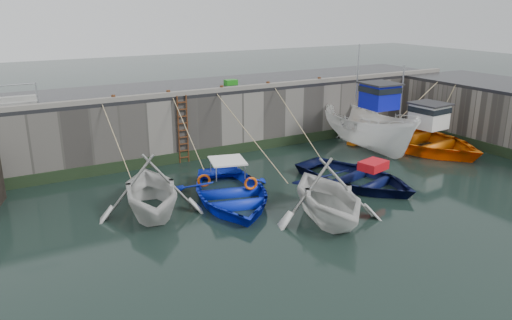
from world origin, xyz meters
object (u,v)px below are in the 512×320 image
boat_near_navy (355,184)px  fish_crate (231,82)px  boat_far_orange (417,139)px  bollard_a (113,98)px  boat_near_blacktrim (326,218)px  boat_near_white (152,212)px  bollard_e (319,80)px  bollard_d (268,84)px  bollard_b (168,93)px  boat_near_blue (231,201)px  ladder (183,130)px  bollard_c (222,88)px  boat_far_white (370,128)px

boat_near_navy → fish_crate: fish_crate is taller
boat_far_orange → bollard_a: size_ratio=28.29×
boat_near_blacktrim → fish_crate: fish_crate is taller
boat_near_white → fish_crate: 10.20m
bollard_e → bollard_d: bearing=180.0°
boat_near_white → bollard_b: bearing=75.1°
bollard_a → boat_near_white: bearing=-92.6°
boat_near_blue → boat_near_navy: bearing=4.6°
boat_near_blacktrim → boat_far_orange: bearing=41.2°
bollard_a → ladder: bearing=-6.4°
boat_near_white → boat_far_orange: boat_far_orange is taller
fish_crate → bollard_c: bollard_c is taller
ladder → bollard_a: bollard_a is taller
boat_far_white → bollard_d: bearing=149.3°
boat_near_navy → bollard_c: bollard_c is taller
ladder → boat_near_white: size_ratio=0.69×
bollard_d → boat_near_navy: bearing=-87.3°
boat_near_navy → boat_far_white: size_ratio=0.81×
ladder → bollard_b: 1.81m
boat_near_navy → bollard_d: (-0.32, 6.67, 3.30)m
boat_near_blue → boat_far_white: size_ratio=0.84×
boat_near_blue → bollard_c: bearing=81.1°
bollard_a → bollard_e: (11.00, 0.00, 0.00)m
fish_crate → ladder: bearing=-151.0°
bollard_d → bollard_e: (3.20, 0.00, 0.00)m
boat_near_blacktrim → boat_near_navy: bearing=48.9°
boat_far_white → bollard_b: bearing=165.7°
boat_near_blue → bollard_e: size_ratio=20.35×
ladder → boat_near_blacktrim: 8.91m
fish_crate → bollard_d: (1.31, -1.59, 0.01)m
boat_near_navy → bollard_b: size_ratio=19.59×
bollard_d → boat_near_blue: bearing=-131.3°
boat_near_blacktrim → bollard_e: (6.05, 8.88, 3.30)m
fish_crate → bollard_b: bearing=-158.2°
bollard_a → bollard_c: same height
boat_near_blacktrim → bollard_b: size_ratio=16.64×
bollard_d → bollard_a: bearing=180.0°
bollard_c → boat_near_navy: bearing=-66.3°
ladder → bollard_a: 3.47m
boat_near_white → bollard_a: (0.25, 5.32, 3.30)m
boat_near_navy → bollard_c: size_ratio=19.59×
boat_near_navy → boat_far_white: bearing=28.4°
boat_far_orange → bollard_d: boat_far_orange is taller
boat_near_blue → bollard_c: bollard_c is taller
boat_near_blue → boat_near_navy: boat_near_blue is taller
boat_near_blue → bollard_a: size_ratio=20.35×
boat_near_navy → boat_far_white: boat_far_white is taller
boat_near_blue → boat_far_white: bearing=31.3°
boat_near_blacktrim → boat_near_white: bearing=159.6°
ladder → boat_near_blue: bearing=-92.7°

